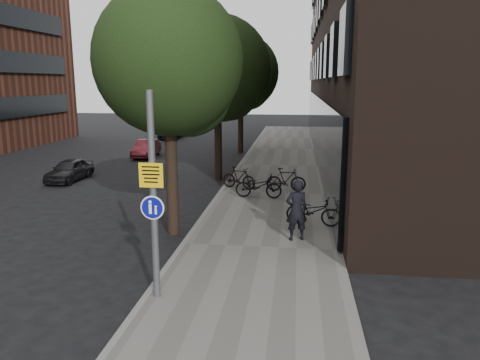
% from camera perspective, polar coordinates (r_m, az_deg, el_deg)
% --- Properties ---
extents(ground, '(120.00, 120.00, 0.00)m').
position_cam_1_polar(ground, '(10.39, -0.34, -14.93)').
color(ground, black).
rests_on(ground, ground).
extents(sidewalk, '(4.50, 60.00, 0.12)m').
position_cam_1_polar(sidewalk, '(19.77, 4.08, -1.69)').
color(sidewalk, '#66645E').
rests_on(sidewalk, ground).
extents(curb_edge, '(0.15, 60.00, 0.13)m').
position_cam_1_polar(curb_edge, '(20.00, -2.37, -1.49)').
color(curb_edge, slate).
rests_on(curb_edge, ground).
extents(building_right_dark_brick, '(12.00, 40.00, 18.00)m').
position_cam_1_polar(building_right_dark_brick, '(32.33, 21.17, 18.78)').
color(building_right_dark_brick, black).
rests_on(building_right_dark_brick, ground).
extents(street_tree_near, '(4.40, 4.40, 7.50)m').
position_cam_1_polar(street_tree_near, '(14.34, -8.26, 13.44)').
color(street_tree_near, black).
rests_on(street_tree_near, ground).
extents(street_tree_mid, '(5.00, 5.00, 7.80)m').
position_cam_1_polar(street_tree_mid, '(22.65, -2.52, 12.94)').
color(street_tree_mid, black).
rests_on(street_tree_mid, ground).
extents(street_tree_far, '(5.00, 5.00, 7.80)m').
position_cam_1_polar(street_tree_far, '(31.56, 0.24, 12.65)').
color(street_tree_far, black).
rests_on(street_tree_far, ground).
extents(signpost, '(0.51, 0.15, 4.42)m').
position_cam_1_polar(signpost, '(9.89, -10.52, -2.00)').
color(signpost, '#595B5E').
rests_on(signpost, sidewalk).
extents(pedestrian, '(0.76, 0.61, 1.80)m').
position_cam_1_polar(pedestrian, '(13.75, 6.90, -3.67)').
color(pedestrian, black).
rests_on(pedestrian, sidewalk).
extents(parked_bike_facade_near, '(1.85, 1.03, 0.92)m').
position_cam_1_polar(parked_bike_facade_near, '(15.40, 8.84, -3.74)').
color(parked_bike_facade_near, black).
rests_on(parked_bike_facade_near, sidewalk).
extents(parked_bike_facade_far, '(1.69, 0.52, 1.01)m').
position_cam_1_polar(parked_bike_facade_far, '(19.92, 5.65, 0.05)').
color(parked_bike_facade_far, black).
rests_on(parked_bike_facade_far, sidewalk).
extents(parked_bike_curb_near, '(1.90, 0.76, 0.98)m').
position_cam_1_polar(parked_bike_curb_near, '(18.73, 2.27, -0.71)').
color(parked_bike_curb_near, black).
rests_on(parked_bike_curb_near, sidewalk).
extents(parked_bike_curb_far, '(1.65, 1.02, 0.96)m').
position_cam_1_polar(parked_bike_curb_far, '(20.34, -0.14, 0.28)').
color(parked_bike_curb_far, black).
rests_on(parked_bike_curb_far, sidewalk).
extents(parked_car_near, '(1.41, 3.18, 1.06)m').
position_cam_1_polar(parked_car_near, '(23.97, -20.07, 1.16)').
color(parked_car_near, black).
rests_on(parked_car_near, ground).
extents(parked_car_mid, '(1.29, 3.33, 1.08)m').
position_cam_1_polar(parked_car_mid, '(30.31, -11.35, 3.78)').
color(parked_car_mid, maroon).
rests_on(parked_car_mid, ground).
extents(parked_car_far, '(1.70, 4.12, 1.19)m').
position_cam_1_polar(parked_car_far, '(40.33, -8.27, 5.93)').
color(parked_car_far, '#1A1E2F').
rests_on(parked_car_far, ground).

